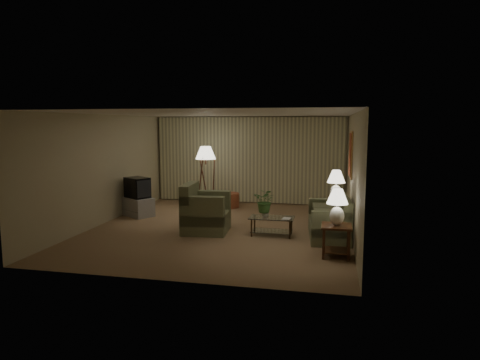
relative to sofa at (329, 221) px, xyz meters
name	(u,v)px	position (x,y,z in m)	size (l,w,h in m)	color
ground	(221,228)	(-2.50, 0.31, -0.36)	(7.00, 7.00, 0.00)	#89654C
room_shell	(236,151)	(-2.48, 1.82, 1.39)	(6.04, 7.02, 2.72)	#C3BA96
sofa	(329,221)	(0.00, 0.00, 0.00)	(1.76, 1.09, 0.72)	#6C7452
armchair	(206,213)	(-2.76, -0.06, 0.08)	(1.20, 1.15, 0.88)	#6C7452
side_table_near	(336,235)	(0.15, -1.35, 0.05)	(0.55, 0.55, 0.60)	#3B1B10
side_table_far	(335,209)	(0.15, 1.25, 0.04)	(0.50, 0.42, 0.60)	#3B1B10
table_lamp_near	(337,204)	(0.15, -1.35, 0.64)	(0.40, 0.40, 0.69)	white
table_lamp_far	(336,183)	(0.15, 1.25, 0.69)	(0.44, 0.44, 0.75)	white
coffee_table	(272,223)	(-1.23, -0.10, -0.09)	(0.98, 0.53, 0.41)	silver
tv_cabinet	(138,207)	(-5.05, 1.18, -0.11)	(1.00, 0.90, 0.50)	#A8A8AA
crt_tv	(137,188)	(-5.05, 1.18, 0.41)	(0.78, 0.72, 0.55)	black
floor_lamp	(206,176)	(-3.56, 2.60, 0.59)	(0.59, 0.59, 1.82)	#3B1B10
ottoman	(228,200)	(-2.94, 2.86, -0.15)	(0.64, 0.64, 0.42)	#9D5335
vase	(265,213)	(-1.38, -0.10, 0.14)	(0.16, 0.16, 0.16)	silver
flowers	(265,198)	(-1.38, -0.10, 0.48)	(0.48, 0.41, 0.53)	#437A36
book	(283,218)	(-0.98, -0.20, 0.06)	(0.17, 0.24, 0.02)	olive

